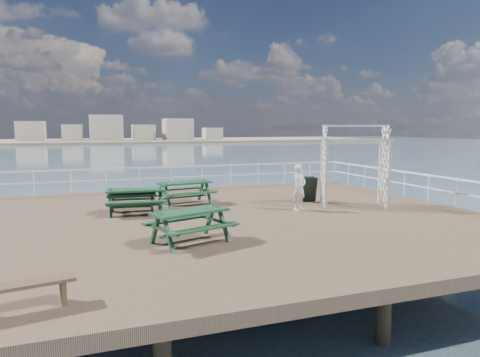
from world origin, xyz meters
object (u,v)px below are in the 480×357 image
(picnic_table_a, at_px, (132,199))
(picnic_table_c, at_px, (185,188))
(trellis_arbor, at_px, (354,170))
(picnic_table_b, at_px, (136,196))
(flat_bench_far, at_px, (23,290))
(picnic_table_d, at_px, (190,219))
(person, at_px, (299,188))

(picnic_table_a, height_order, picnic_table_c, picnic_table_c)
(picnic_table_c, xyz_separation_m, trellis_arbor, (5.85, -2.45, 0.71))
(picnic_table_c, height_order, trellis_arbor, trellis_arbor)
(picnic_table_b, distance_m, flat_bench_far, 7.78)
(picnic_table_b, bearing_deg, picnic_table_c, 37.17)
(picnic_table_b, bearing_deg, picnic_table_d, -72.77)
(picnic_table_b, xyz_separation_m, person, (5.47, -1.37, 0.20))
(picnic_table_c, relative_size, flat_bench_far, 1.38)
(picnic_table_a, bearing_deg, picnic_table_b, -0.31)
(picnic_table_b, relative_size, picnic_table_d, 0.89)
(picnic_table_b, distance_m, picnic_table_d, 4.37)
(picnic_table_d, xyz_separation_m, trellis_arbor, (6.90, 3.02, 0.73))
(picnic_table_c, relative_size, trellis_arbor, 0.75)
(picnic_table_a, bearing_deg, trellis_arbor, -2.73)
(flat_bench_far, relative_size, person, 1.01)
(picnic_table_b, relative_size, person, 1.29)
(picnic_table_b, distance_m, person, 5.64)
(picnic_table_a, xyz_separation_m, picnic_table_c, (2.08, 1.18, 0.12))
(picnic_table_c, distance_m, trellis_arbor, 6.38)
(picnic_table_a, bearing_deg, person, -7.48)
(picnic_table_d, distance_m, trellis_arbor, 7.57)
(flat_bench_far, bearing_deg, picnic_table_b, 60.26)
(person, bearing_deg, flat_bench_far, -166.52)
(picnic_table_d, bearing_deg, person, 13.70)
(flat_bench_far, xyz_separation_m, trellis_arbor, (10.34, 6.09, 0.99))
(picnic_table_c, relative_size, person, 1.39)
(picnic_table_a, bearing_deg, flat_bench_far, -101.70)
(trellis_arbor, bearing_deg, picnic_table_d, -133.57)
(picnic_table_a, xyz_separation_m, picnic_table_d, (1.03, -4.29, 0.10))
(picnic_table_b, height_order, person, person)
(picnic_table_b, bearing_deg, flat_bench_far, -103.63)
(picnic_table_a, distance_m, flat_bench_far, 7.75)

